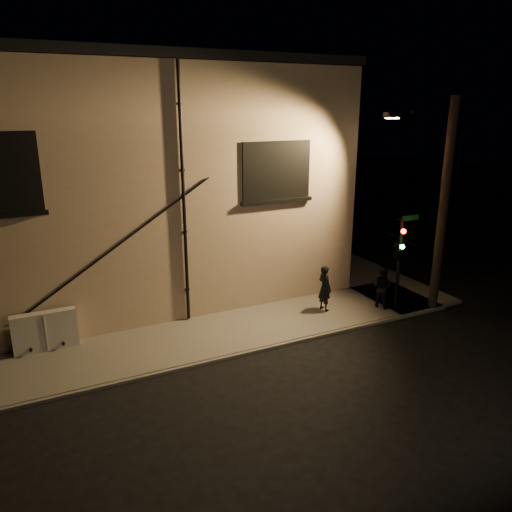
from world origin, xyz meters
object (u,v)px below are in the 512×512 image
utility_cabinet (45,331)px  traffic_signal (398,249)px  streetlamp_pole (441,203)px  pedestrian_a (325,288)px  pedestrian_b (382,287)px

utility_cabinet → traffic_signal: 11.67m
utility_cabinet → streetlamp_pole: (12.85, -2.54, 3.23)m
pedestrian_a → streetlamp_pole: bearing=-117.1°
utility_cabinet → pedestrian_a: size_ratio=1.10×
utility_cabinet → traffic_signal: bearing=-11.6°
pedestrian_b → traffic_signal: bearing=171.6°
traffic_signal → streetlamp_pole: 2.18m
pedestrian_b → traffic_signal: 1.63m
pedestrian_b → streetlamp_pole: 3.56m
pedestrian_a → streetlamp_pole: 4.95m
utility_cabinet → traffic_signal: size_ratio=0.53×
pedestrian_b → traffic_signal: traffic_signal is taller
pedestrian_b → traffic_signal: size_ratio=0.45×
traffic_signal → streetlamp_pole: bearing=-8.0°
utility_cabinet → pedestrian_b: 11.33m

